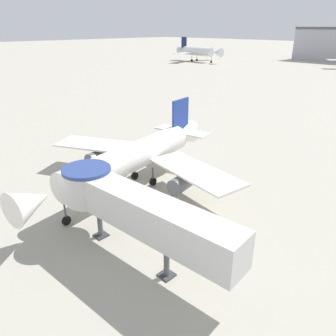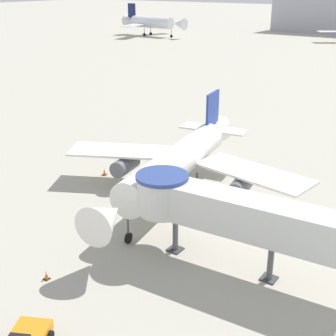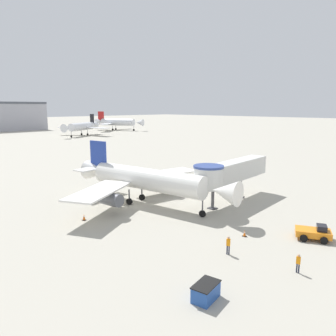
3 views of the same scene
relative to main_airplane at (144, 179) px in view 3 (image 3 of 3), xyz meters
The scene contains 12 objects.
ground_plane 3.82m from the main_airplane, 163.28° to the left, with size 800.00×800.00×0.00m, color #A8A393.
main_airplane is the anchor object (origin of this frame).
jet_bridge 12.31m from the main_airplane, 40.68° to the right, with size 17.01×4.44×6.27m.
pushback_tug_orange 23.10m from the main_airplane, 78.75° to the right, with size 3.42×4.08×1.65m.
service_container_blue 24.89m from the main_airplane, 120.31° to the right, with size 2.53×1.81×1.25m.
traffic_cone_near_nose 17.16m from the main_airplane, 90.30° to the right, with size 0.43×0.43×0.72m.
traffic_cone_starboard_wing 10.73m from the main_airplane, ahead, with size 0.47×0.47×0.77m.
traffic_cone_port_wing 10.34m from the main_airplane, behind, with size 0.48×0.48×0.78m.
ground_crew_marshaller 24.84m from the main_airplane, 98.89° to the right, with size 0.22×0.34×1.69m.
ground_crew_wing_walker 19.02m from the main_airplane, 105.61° to the right, with size 0.31×0.40×1.82m.
background_jet_black_tail 119.70m from the main_airplane, 63.65° to the left, with size 26.02×25.31×10.29m.
background_jet_red_tail 153.91m from the main_airplane, 55.25° to the left, with size 31.47×30.61×11.11m.
Camera 3 is at (-28.91, -35.14, 13.95)m, focal length 35.00 mm.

